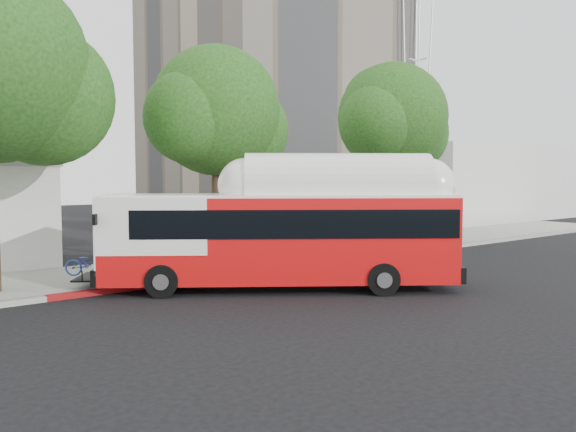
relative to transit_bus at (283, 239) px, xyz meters
name	(u,v)px	position (x,y,z in m)	size (l,w,h in m)	color
ground	(341,288)	(1.61, -1.01, -1.62)	(120.00, 120.00, 0.00)	black
sidewalk	(232,262)	(1.61, 5.49, -1.54)	(60.00, 5.00, 0.15)	gray
curb_strip	(269,270)	(1.61, 2.89, -1.54)	(60.00, 0.30, 0.15)	gray
red_curb_segment	(199,279)	(-1.39, 2.89, -1.54)	(10.00, 0.32, 0.16)	maroon
street_tree_left	(4,74)	(-6.92, 4.55, 4.99)	(6.67, 5.80, 9.74)	#2D2116
street_tree_mid	(224,117)	(1.02, 5.05, 4.29)	(5.75, 5.00, 8.62)	#2D2116
street_tree_right	(397,123)	(11.05, 4.85, 4.64)	(6.21, 5.40, 9.18)	#2D2116
apartment_tower	(270,19)	(19.61, 26.99, 16.00)	(18.00, 18.00, 37.00)	tan
horizon_block	(463,183)	(31.61, 14.99, 1.38)	(20.00, 12.00, 6.00)	silver
transit_bus	(283,239)	(0.00, 0.00, 0.00)	(10.66, 8.47, 3.46)	red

